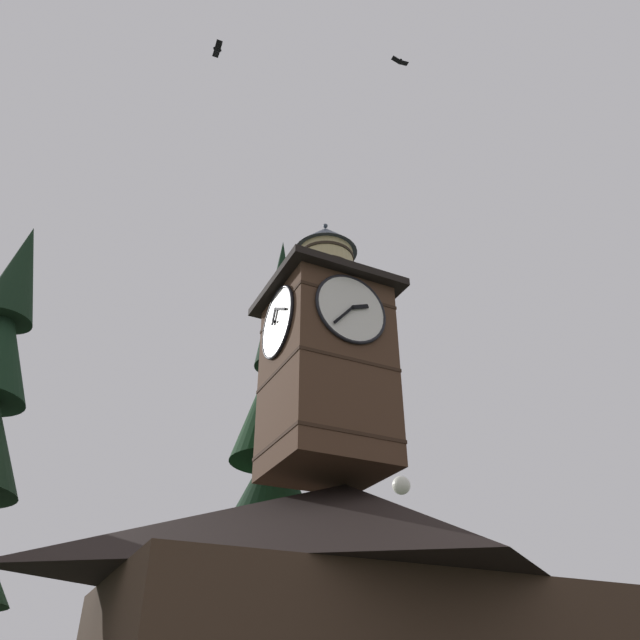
# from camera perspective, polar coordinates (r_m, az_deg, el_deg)

# --- Properties ---
(building_main) EXTENTS (12.43, 8.67, 7.25)m
(building_main) POSITION_cam_1_polar(r_m,az_deg,el_deg) (16.93, 2.68, -26.68)
(building_main) COLOR #402E21
(building_main) RESTS_ON ground_plane
(clock_tower) EXTENTS (3.84, 3.84, 8.81)m
(clock_tower) POSITION_cam_1_polar(r_m,az_deg,el_deg) (18.22, 0.55, -3.27)
(clock_tower) COLOR #4C3323
(clock_tower) RESTS_ON building_main
(pine_tree_behind) EXTENTS (5.82, 5.82, 18.93)m
(pine_tree_behind) POSITION_cam_1_polar(r_m,az_deg,el_deg) (21.12, -4.57, -18.74)
(pine_tree_behind) COLOR #473323
(pine_tree_behind) RESTS_ON ground_plane
(moon) EXTENTS (1.49, 1.49, 1.49)m
(moon) POSITION_cam_1_polar(r_m,az_deg,el_deg) (51.06, 7.65, -15.15)
(moon) COLOR silver
(flying_bird_high) EXTENTS (0.57, 0.20, 0.11)m
(flying_bird_high) POSITION_cam_1_polar(r_m,az_deg,el_deg) (20.63, 7.53, 22.96)
(flying_bird_high) COLOR black
(flying_bird_low) EXTENTS (0.26, 0.60, 0.14)m
(flying_bird_low) POSITION_cam_1_polar(r_m,az_deg,el_deg) (19.92, -9.63, 23.79)
(flying_bird_low) COLOR black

